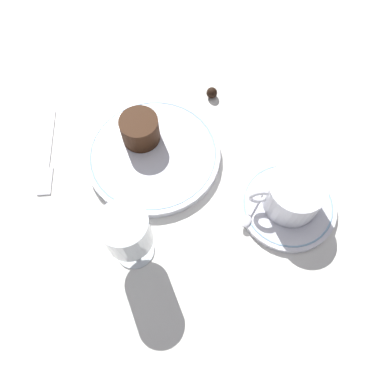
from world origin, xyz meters
name	(u,v)px	position (x,y,z in m)	size (l,w,h in m)	color
ground_plane	(145,189)	(0.00, 0.00, 0.00)	(3.00, 3.00, 0.00)	white
dinner_plate	(153,154)	(-0.02, -0.06, 0.01)	(0.23, 0.23, 0.01)	white
saucer	(287,205)	(-0.22, 0.05, 0.01)	(0.15, 0.15, 0.01)	white
coffee_cup	(294,194)	(-0.23, 0.05, 0.04)	(0.11, 0.09, 0.06)	white
spoon	(256,203)	(-0.17, 0.05, 0.01)	(0.08, 0.10, 0.00)	silver
wine_glass	(127,233)	(0.02, 0.10, 0.08)	(0.07, 0.07, 0.12)	silver
fork	(48,160)	(0.16, -0.07, 0.00)	(0.02, 0.17, 0.01)	silver
dessert_cake	(138,130)	(0.00, -0.09, 0.04)	(0.06, 0.06, 0.05)	#381E0F
chocolate_truffle	(212,93)	(-0.13, -0.18, 0.01)	(0.02, 0.02, 0.02)	black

